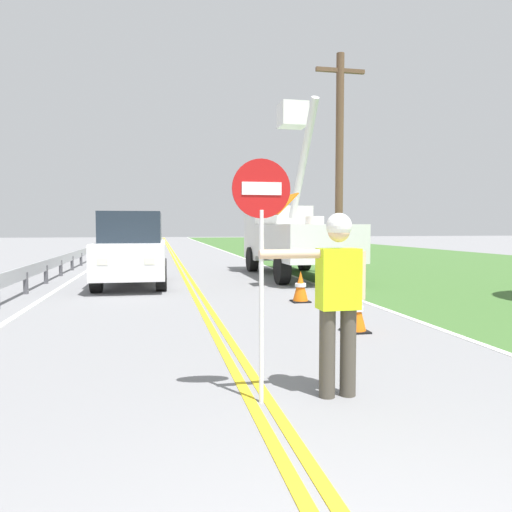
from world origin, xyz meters
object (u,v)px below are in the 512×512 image
traffic_cone_lead (355,311)px  traffic_cone_mid (301,287)px  utility_pole_near (339,160)px  flagger_worker (337,292)px  stop_sign_paddle (261,225)px  oncoming_suv_nearest (133,249)px  utility_bucket_truck (292,234)px

traffic_cone_lead → traffic_cone_mid: bearing=89.3°
traffic_cone_lead → traffic_cone_mid: same height
traffic_cone_lead → utility_pole_near: bearing=70.6°
flagger_worker → stop_sign_paddle: bearing=-179.0°
stop_sign_paddle → utility_pole_near: bearing=65.9°
flagger_worker → oncoming_suv_nearest: (-2.43, 9.94, 0.01)m
traffic_cone_lead → traffic_cone_mid: (0.04, 3.20, 0.00)m
flagger_worker → traffic_cone_lead: (1.37, 2.77, -0.71)m
traffic_cone_lead → traffic_cone_mid: 3.20m
flagger_worker → oncoming_suv_nearest: oncoming_suv_nearest is taller
utility_bucket_truck → oncoming_suv_nearest: 5.62m
utility_bucket_truck → traffic_cone_mid: (-1.43, -5.88, -1.09)m
stop_sign_paddle → utility_pole_near: (5.46, 12.18, 2.37)m
flagger_worker → traffic_cone_lead: bearing=63.6°
utility_pole_near → stop_sign_paddle: bearing=-114.1°
utility_pole_near → traffic_cone_lead: bearing=-109.4°
utility_bucket_truck → traffic_cone_mid: bearing=-103.6°
flagger_worker → traffic_cone_mid: (1.41, 5.97, -0.71)m
oncoming_suv_nearest → traffic_cone_mid: oncoming_suv_nearest is taller
oncoming_suv_nearest → stop_sign_paddle: bearing=-80.5°
flagger_worker → traffic_cone_lead: 3.17m
oncoming_suv_nearest → utility_pole_near: bearing=17.4°
utility_pole_near → traffic_cone_lead: utility_pole_near is taller
utility_bucket_truck → traffic_cone_lead: bearing=-99.2°
stop_sign_paddle → oncoming_suv_nearest: 10.11m
stop_sign_paddle → oncoming_suv_nearest: stop_sign_paddle is taller
oncoming_suv_nearest → traffic_cone_lead: bearing=-62.1°
stop_sign_paddle → traffic_cone_mid: size_ratio=3.33×
utility_bucket_truck → traffic_cone_lead: size_ratio=9.77×
traffic_cone_lead → traffic_cone_mid: size_ratio=1.00×
oncoming_suv_nearest → traffic_cone_mid: bearing=-45.9°
flagger_worker → traffic_cone_mid: flagger_worker is taller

